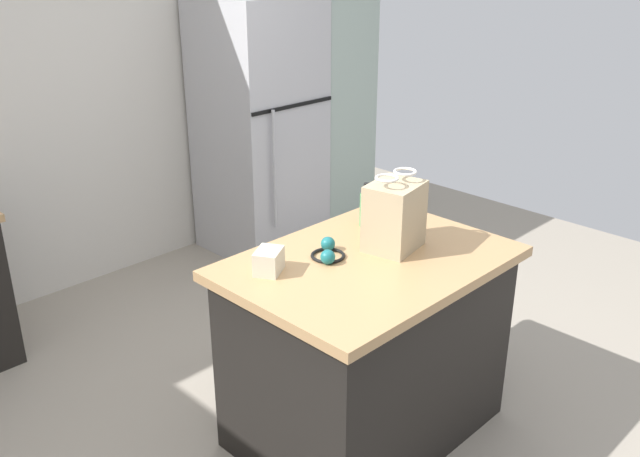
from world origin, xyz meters
The scene contains 9 objects.
ground centered at (0.00, 0.00, 0.00)m, with size 6.83×6.83×0.00m, color #9E9384.
back_wall centered at (-0.02, 2.24, 1.34)m, with size 5.69×0.13×2.67m.
kitchen_island centered at (0.26, -0.18, 0.45)m, with size 1.22×0.87×0.90m.
refrigerator centered at (1.33, 1.80, 0.91)m, with size 0.74×0.75×1.82m.
tall_cabinet centered at (1.98, 1.80, 1.15)m, with size 0.51×0.68×2.30m.
shopping_bag centered at (0.41, -0.18, 1.05)m, with size 0.28×0.24×0.35m.
small_box centered at (-0.14, 0.02, 0.95)m, with size 0.13×0.10×0.10m, color beige.
bottle centered at (0.52, 0.07, 0.99)m, with size 0.06×0.06×0.21m.
ear_defenders centered at (0.14, -0.05, 0.92)m, with size 0.21×0.21×0.06m.
Camera 1 is at (-1.80, -1.93, 2.16)m, focal length 38.79 mm.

